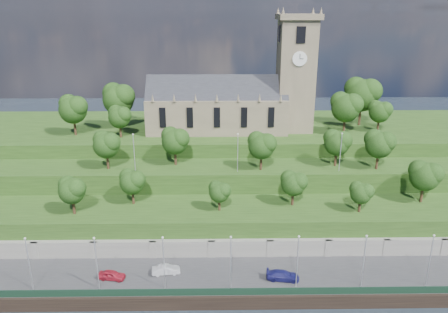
{
  "coord_description": "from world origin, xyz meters",
  "views": [
    {
      "loc": [
        -3.87,
        -54.06,
        42.55
      ],
      "look_at": [
        -2.59,
        30.0,
        13.75
      ],
      "focal_mm": 35.0,
      "sensor_mm": 36.0,
      "label": 1
    }
  ],
  "objects_px": {
    "church": "(237,98)",
    "car_left": "(112,275)",
    "car_right": "(283,275)",
    "car_middle": "(166,270)"
  },
  "relations": [
    {
      "from": "church",
      "to": "car_right",
      "type": "height_order",
      "value": "church"
    },
    {
      "from": "church",
      "to": "car_left",
      "type": "relative_size",
      "value": 9.04
    },
    {
      "from": "car_middle",
      "to": "car_right",
      "type": "height_order",
      "value": "car_right"
    },
    {
      "from": "car_left",
      "to": "car_right",
      "type": "height_order",
      "value": "car_right"
    },
    {
      "from": "car_left",
      "to": "car_right",
      "type": "distance_m",
      "value": 26.88
    },
    {
      "from": "car_left",
      "to": "church",
      "type": "bearing_deg",
      "value": -18.59
    },
    {
      "from": "church",
      "to": "car_left",
      "type": "height_order",
      "value": "church"
    },
    {
      "from": "car_middle",
      "to": "car_right",
      "type": "relative_size",
      "value": 0.87
    },
    {
      "from": "car_right",
      "to": "church",
      "type": "bearing_deg",
      "value": 14.84
    },
    {
      "from": "car_middle",
      "to": "car_right",
      "type": "xyz_separation_m",
      "value": [
        18.51,
        -1.88,
        0.01
      ]
    }
  ]
}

